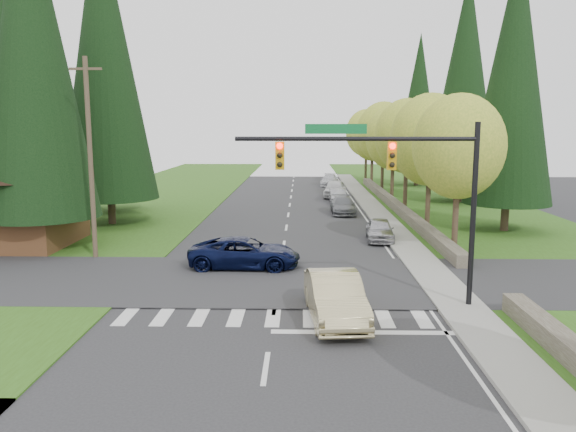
{
  "coord_description": "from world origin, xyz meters",
  "views": [
    {
      "loc": [
        0.96,
        -15.68,
        6.62
      ],
      "look_at": [
        0.4,
        8.32,
        2.8
      ],
      "focal_mm": 35.0,
      "sensor_mm": 36.0,
      "label": 1
    }
  ],
  "objects_px": {
    "parked_car_a": "(380,230)",
    "parked_car_e": "(330,180)",
    "suv_navy": "(245,253)",
    "parked_car_d": "(335,189)",
    "parked_car_b": "(343,205)",
    "sedan_champagne": "(335,297)",
    "parked_car_c": "(338,196)"
  },
  "relations": [
    {
      "from": "suv_navy",
      "to": "parked_car_c",
      "type": "bearing_deg",
      "value": -13.05
    },
    {
      "from": "sedan_champagne",
      "to": "parked_car_e",
      "type": "distance_m",
      "value": 44.91
    },
    {
      "from": "parked_car_b",
      "to": "parked_car_e",
      "type": "bearing_deg",
      "value": 89.76
    },
    {
      "from": "parked_car_b",
      "to": "parked_car_c",
      "type": "distance_m",
      "value": 6.35
    },
    {
      "from": "parked_car_b",
      "to": "parked_car_e",
      "type": "relative_size",
      "value": 1.0
    },
    {
      "from": "sedan_champagne",
      "to": "suv_navy",
      "type": "height_order",
      "value": "sedan_champagne"
    },
    {
      "from": "suv_navy",
      "to": "parked_car_c",
      "type": "height_order",
      "value": "suv_navy"
    },
    {
      "from": "sedan_champagne",
      "to": "parked_car_e",
      "type": "height_order",
      "value": "sedan_champagne"
    },
    {
      "from": "parked_car_c",
      "to": "sedan_champagne",
      "type": "bearing_deg",
      "value": -94.72
    },
    {
      "from": "parked_car_c",
      "to": "parked_car_d",
      "type": "bearing_deg",
      "value": 89.11
    },
    {
      "from": "parked_car_a",
      "to": "suv_navy",
      "type": "bearing_deg",
      "value": -133.86
    },
    {
      "from": "parked_car_a",
      "to": "parked_car_b",
      "type": "xyz_separation_m",
      "value": [
        -1.4,
        10.38,
        -0.01
      ]
    },
    {
      "from": "suv_navy",
      "to": "parked_car_a",
      "type": "xyz_separation_m",
      "value": [
        7.29,
        6.63,
        -0.07
      ]
    },
    {
      "from": "suv_navy",
      "to": "parked_car_b",
      "type": "relative_size",
      "value": 1.18
    },
    {
      "from": "parked_car_b",
      "to": "parked_car_c",
      "type": "height_order",
      "value": "parked_car_b"
    },
    {
      "from": "suv_navy",
      "to": "parked_car_a",
      "type": "bearing_deg",
      "value": -46.62
    },
    {
      "from": "sedan_champagne",
      "to": "parked_car_e",
      "type": "bearing_deg",
      "value": 82.01
    },
    {
      "from": "parked_car_a",
      "to": "parked_car_d",
      "type": "height_order",
      "value": "parked_car_d"
    },
    {
      "from": "parked_car_d",
      "to": "parked_car_e",
      "type": "bearing_deg",
      "value": 97.84
    },
    {
      "from": "parked_car_a",
      "to": "parked_car_e",
      "type": "bearing_deg",
      "value": 96.45
    },
    {
      "from": "suv_navy",
      "to": "parked_car_b",
      "type": "height_order",
      "value": "suv_navy"
    },
    {
      "from": "sedan_champagne",
      "to": "parked_car_a",
      "type": "relative_size",
      "value": 1.28
    },
    {
      "from": "sedan_champagne",
      "to": "parked_car_a",
      "type": "xyz_separation_m",
      "value": [
        3.44,
        13.81,
        -0.16
      ]
    },
    {
      "from": "parked_car_a",
      "to": "parked_car_c",
      "type": "relative_size",
      "value": 0.99
    },
    {
      "from": "sedan_champagne",
      "to": "parked_car_a",
      "type": "bearing_deg",
      "value": 70.62
    },
    {
      "from": "parked_car_a",
      "to": "parked_car_b",
      "type": "relative_size",
      "value": 0.87
    },
    {
      "from": "sedan_champagne",
      "to": "suv_navy",
      "type": "xyz_separation_m",
      "value": [
        -3.85,
        7.19,
        -0.08
      ]
    },
    {
      "from": "sedan_champagne",
      "to": "parked_car_d",
      "type": "height_order",
      "value": "parked_car_d"
    },
    {
      "from": "suv_navy",
      "to": "parked_car_b",
      "type": "xyz_separation_m",
      "value": [
        5.89,
        17.0,
        -0.09
      ]
    },
    {
      "from": "sedan_champagne",
      "to": "parked_car_b",
      "type": "height_order",
      "value": "sedan_champagne"
    },
    {
      "from": "parked_car_a",
      "to": "parked_car_d",
      "type": "bearing_deg",
      "value": 97.75
    },
    {
      "from": "parked_car_b",
      "to": "parked_car_c",
      "type": "relative_size",
      "value": 1.14
    }
  ]
}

